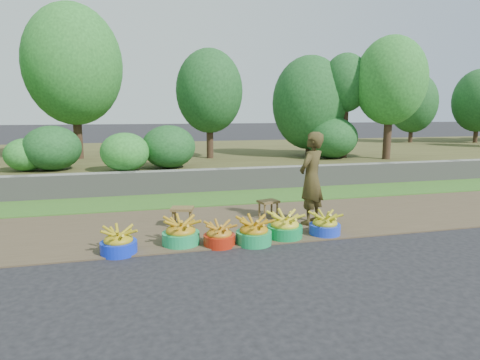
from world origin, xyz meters
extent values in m
plane|color=black|center=(0.00, 0.00, 0.00)|extent=(120.00, 120.00, 0.00)
cube|color=#4C3E2B|center=(0.00, 1.25, 0.01)|extent=(80.00, 2.50, 0.02)
cube|color=#386A22|center=(0.00, 3.25, 0.02)|extent=(80.00, 1.50, 0.04)
cube|color=gray|center=(0.00, 4.10, 0.28)|extent=(80.00, 0.35, 0.55)
cube|color=#494621|center=(0.00, 9.00, 0.25)|extent=(80.00, 10.00, 0.50)
cylinder|color=#342417|center=(10.25, 10.80, 1.08)|extent=(0.18, 0.18, 1.16)
ellipsoid|color=#1D5421|center=(10.25, 10.80, 2.31)|extent=(2.16, 2.16, 2.70)
cylinder|color=#342417|center=(13.07, 9.97, 1.11)|extent=(0.19, 0.19, 1.23)
ellipsoid|color=#1D5421|center=(13.07, 9.97, 2.40)|extent=(2.26, 2.26, 2.82)
cylinder|color=#342417|center=(4.20, 6.01, 1.42)|extent=(0.24, 0.24, 1.84)
ellipsoid|color=#1D5421|center=(4.20, 6.01, 2.77)|extent=(1.42, 1.42, 1.77)
cylinder|color=#342417|center=(-3.72, 7.69, 1.46)|extent=(0.25, 0.25, 1.92)
ellipsoid|color=#2D7E2A|center=(-3.72, 7.69, 3.26)|extent=(2.80, 2.80, 3.50)
cylinder|color=#342417|center=(3.31, 6.63, 0.99)|extent=(0.17, 0.17, 0.98)
ellipsoid|color=#1D5421|center=(3.31, 6.63, 2.18)|extent=(2.33, 2.33, 2.92)
cylinder|color=#342417|center=(5.26, 5.30, 1.34)|extent=(0.23, 0.23, 1.68)
ellipsoid|color=#2D7E2A|center=(5.26, 5.30, 2.80)|extent=(2.06, 2.06, 2.57)
cylinder|color=#342417|center=(0.16, 6.85, 1.21)|extent=(0.21, 0.21, 1.42)
ellipsoid|color=#1D5421|center=(0.16, 6.85, 2.51)|extent=(2.00, 2.00, 2.50)
ellipsoid|color=#1D5421|center=(3.73, 5.90, 1.13)|extent=(1.57, 1.57, 1.26)
ellipsoid|color=#2D7E2A|center=(-2.28, 4.61, 0.96)|extent=(1.15, 1.15, 0.92)
ellipsoid|color=#2D7E2A|center=(-4.58, 5.22, 0.89)|extent=(0.98, 0.98, 0.78)
ellipsoid|color=#1D5421|center=(-1.23, 4.94, 1.04)|extent=(1.34, 1.34, 1.07)
ellipsoid|color=#1D5421|center=(-3.99, 5.21, 1.04)|extent=(1.35, 1.35, 1.08)
cylinder|color=#0F2CD9|center=(-2.28, 0.18, 0.09)|extent=(0.49, 0.49, 0.18)
ellipsoid|color=#A69015|center=(-2.28, 0.18, 0.22)|extent=(0.43, 0.43, 0.28)
cylinder|color=#1C9B56|center=(-1.43, 0.34, 0.10)|extent=(0.54, 0.54, 0.19)
ellipsoid|color=#A87B15|center=(-1.43, 0.34, 0.25)|extent=(0.47, 0.47, 0.31)
cylinder|color=#A41F0D|center=(-0.89, 0.17, 0.08)|extent=(0.46, 0.46, 0.16)
ellipsoid|color=#A87019|center=(-0.89, 0.17, 0.21)|extent=(0.40, 0.40, 0.26)
cylinder|color=#19974F|center=(-0.39, 0.13, 0.09)|extent=(0.52, 0.52, 0.19)
ellipsoid|color=#A9760F|center=(-0.39, 0.13, 0.24)|extent=(0.46, 0.46, 0.30)
cylinder|color=#118843|center=(0.14, 0.28, 0.10)|extent=(0.54, 0.54, 0.19)
ellipsoid|color=gold|center=(0.14, 0.28, 0.25)|extent=(0.47, 0.47, 0.31)
cylinder|color=blue|center=(0.81, 0.27, 0.09)|extent=(0.48, 0.48, 0.17)
ellipsoid|color=#ACA41A|center=(0.81, 0.27, 0.22)|extent=(0.43, 0.43, 0.28)
cube|color=brown|center=(-1.31, 1.23, 0.32)|extent=(0.42, 0.36, 0.04)
cylinder|color=brown|center=(-1.47, 1.17, 0.16)|extent=(0.04, 0.04, 0.28)
cylinder|color=brown|center=(-1.19, 1.10, 0.16)|extent=(0.04, 0.04, 0.28)
cylinder|color=brown|center=(-1.42, 1.36, 0.16)|extent=(0.04, 0.04, 0.28)
cylinder|color=brown|center=(-1.15, 1.29, 0.16)|extent=(0.04, 0.04, 0.28)
cube|color=brown|center=(0.27, 1.46, 0.30)|extent=(0.40, 0.34, 0.04)
cylinder|color=brown|center=(0.16, 1.34, 0.15)|extent=(0.04, 0.04, 0.26)
cylinder|color=brown|center=(0.42, 1.40, 0.15)|extent=(0.04, 0.04, 0.26)
cylinder|color=brown|center=(0.12, 1.51, 0.15)|extent=(0.04, 0.04, 0.26)
cylinder|color=brown|center=(0.37, 1.58, 0.15)|extent=(0.04, 0.04, 0.26)
imported|color=black|center=(0.83, 0.88, 0.80)|extent=(0.68, 0.64, 1.56)
camera|label=1|loc=(-1.97, -5.26, 1.91)|focal=30.00mm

